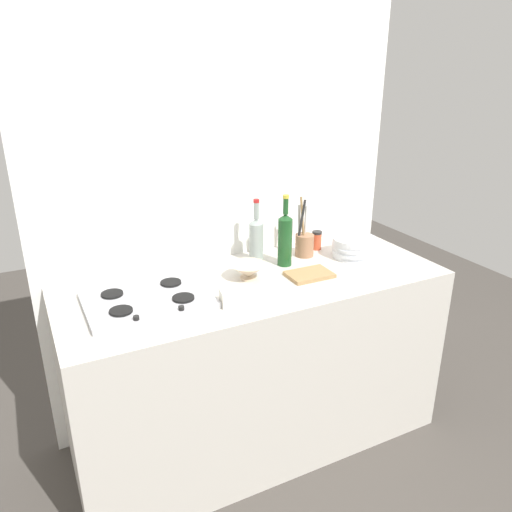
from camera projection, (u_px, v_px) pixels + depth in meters
name	position (u px, v px, depth m)	size (l,w,h in m)	color
ground_plane	(256.00, 434.00, 2.64)	(6.00, 6.00, 0.00)	#47423D
counter_block	(256.00, 362.00, 2.47)	(1.80, 0.70, 0.90)	beige
backsplash_panel	(223.00, 206.00, 2.53)	(1.90, 0.06, 2.33)	white
stovetop_hob	(148.00, 299.00, 2.09)	(0.52, 0.38, 0.04)	#B2B2B7
plate_stack	(354.00, 247.00, 2.57)	(0.23, 0.23, 0.10)	white
wine_bottle_leftmost	(256.00, 239.00, 2.48)	(0.07, 0.07, 0.32)	gray
wine_bottle_mid_left	(285.00, 238.00, 2.43)	(0.07, 0.07, 0.36)	#19471E
mixing_bowl	(248.00, 271.00, 2.31)	(0.17, 0.17, 0.07)	beige
butter_dish	(237.00, 296.00, 2.07)	(0.14, 0.08, 0.07)	silver
utensil_crock	(304.00, 243.00, 2.58)	(0.10, 0.10, 0.32)	#996B4C
condiment_jar_front	(317.00, 240.00, 2.67)	(0.05, 0.05, 0.10)	#C64C2D
cutting_board	(309.00, 275.00, 2.35)	(0.21, 0.14, 0.02)	#9E7A4C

